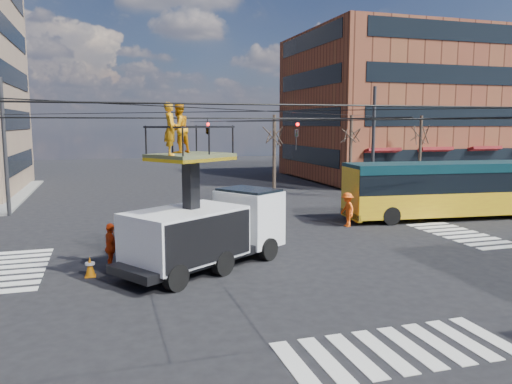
% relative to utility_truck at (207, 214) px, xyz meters
% --- Properties ---
extents(ground, '(120.00, 120.00, 0.00)m').
position_rel_utility_truck_xyz_m(ground, '(2.94, 1.78, -2.03)').
color(ground, black).
rests_on(ground, ground).
extents(sidewalk_ne, '(18.00, 18.00, 0.12)m').
position_rel_utility_truck_xyz_m(sidewalk_ne, '(23.94, 22.78, -1.97)').
color(sidewalk_ne, slate).
rests_on(sidewalk_ne, ground).
extents(crosswalks, '(22.40, 22.40, 0.02)m').
position_rel_utility_truck_xyz_m(crosswalks, '(2.94, 1.78, -2.02)').
color(crosswalks, silver).
rests_on(crosswalks, ground).
extents(building_ne, '(20.06, 16.06, 14.00)m').
position_rel_utility_truck_xyz_m(building_ne, '(24.92, 25.76, 4.97)').
color(building_ne, brown).
rests_on(building_ne, ground).
extents(overhead_network, '(24.24, 24.24, 8.00)m').
position_rel_utility_truck_xyz_m(overhead_network, '(2.87, 2.19, 2.26)').
color(overhead_network, '#2D2D30').
rests_on(overhead_network, ground).
extents(tree_a, '(2.00, 2.00, 6.00)m').
position_rel_utility_truck_xyz_m(tree_a, '(7.94, 15.28, 2.60)').
color(tree_a, '#382B21').
rests_on(tree_a, ground).
extents(tree_b, '(2.00, 2.00, 6.00)m').
position_rel_utility_truck_xyz_m(tree_b, '(13.94, 15.28, 2.60)').
color(tree_b, '#382B21').
rests_on(tree_b, ground).
extents(tree_c, '(2.00, 2.00, 6.00)m').
position_rel_utility_truck_xyz_m(tree_c, '(19.94, 15.28, 2.60)').
color(tree_c, '#382B21').
rests_on(tree_c, ground).
extents(utility_truck, '(7.12, 5.75, 6.12)m').
position_rel_utility_truck_xyz_m(utility_truck, '(0.00, 0.00, 0.00)').
color(utility_truck, black).
rests_on(utility_truck, ground).
extents(city_bus, '(12.77, 3.80, 3.20)m').
position_rel_utility_truck_xyz_m(city_bus, '(15.42, 5.60, -0.30)').
color(city_bus, yellow).
rests_on(city_bus, ground).
extents(traffic_cone, '(0.36, 0.36, 0.73)m').
position_rel_utility_truck_xyz_m(traffic_cone, '(-4.24, 0.04, -1.66)').
color(traffic_cone, orange).
rests_on(traffic_cone, ground).
extents(worker_ground, '(0.53, 1.10, 1.81)m').
position_rel_utility_truck_xyz_m(worker_ground, '(-3.50, 0.39, -1.12)').
color(worker_ground, '#EC430E').
rests_on(worker_ground, ground).
extents(flagger, '(0.68, 1.17, 1.81)m').
position_rel_utility_truck_xyz_m(flagger, '(8.52, 5.19, -1.12)').
color(flagger, '#FF5610').
rests_on(flagger, ground).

